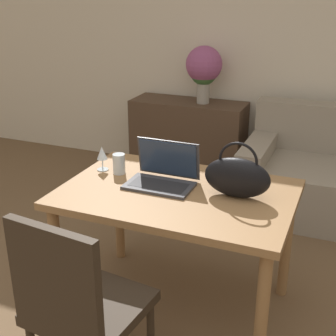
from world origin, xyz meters
The scene contains 9 objects.
wall_back centered at (0.00, 2.97, 1.35)m, with size 10.00×0.06×2.70m.
dining_table centered at (-0.01, 0.80, 0.64)m, with size 1.21×0.82×0.73m.
chair centered at (-0.14, 0.03, 0.53)m, with size 0.49×0.49×0.94m.
sideboard centered at (-0.64, 2.72, 0.36)m, with size 1.07×0.40×0.72m.
laptop centered at (-0.11, 0.86, 0.79)m, with size 0.36×0.25×0.23m.
drinking_glass centered at (-0.40, 0.90, 0.79)m, with size 0.07×0.07×0.12m.
wine_glass centered at (-0.51, 0.91, 0.83)m, with size 0.07×0.07×0.14m.
handbag centered at (0.30, 0.85, 0.84)m, with size 0.34×0.12×0.29m.
flower_vase centered at (-0.50, 2.71, 1.04)m, with size 0.33×0.33×0.51m.
Camera 1 is at (0.80, -1.29, 1.75)m, focal length 50.00 mm.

